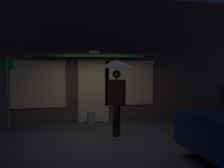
{
  "coord_description": "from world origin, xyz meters",
  "views": [
    {
      "loc": [
        -1.75,
        -7.53,
        1.98
      ],
      "look_at": [
        0.13,
        0.03,
        1.46
      ],
      "focal_mm": 45.1,
      "sensor_mm": 36.0,
      "label": 1
    }
  ],
  "objects": [
    {
      "name": "ground_plane",
      "position": [
        0.0,
        0.0,
        0.0
      ],
      "size": [
        18.0,
        18.0,
        0.0
      ],
      "primitive_type": "plane",
      "color": "#38353A"
    },
    {
      "name": "building_facade",
      "position": [
        -0.0,
        2.34,
        2.18
      ],
      "size": [
        10.78,
        1.0,
        4.39
      ],
      "color": "brown",
      "rests_on": "ground"
    },
    {
      "name": "person_with_umbrella",
      "position": [
        0.26,
        0.03,
        1.65
      ],
      "size": [
        1.01,
        1.01,
        2.13
      ],
      "rotation": [
        0.0,
        0.0,
        2.54
      ],
      "color": "black",
      "rests_on": "ground"
    },
    {
      "name": "street_sign_post",
      "position": [
        -2.77,
        1.4,
        1.29
      ],
      "size": [
        0.4,
        0.07,
        2.27
      ],
      "color": "#595B60",
      "rests_on": "ground"
    },
    {
      "name": "sidewalk_bollard",
      "position": [
        -0.18,
        1.69,
        0.23
      ],
      "size": [
        0.27,
        0.27,
        0.46
      ],
      "primitive_type": "cylinder",
      "color": "#9E998E",
      "rests_on": "ground"
    }
  ]
}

